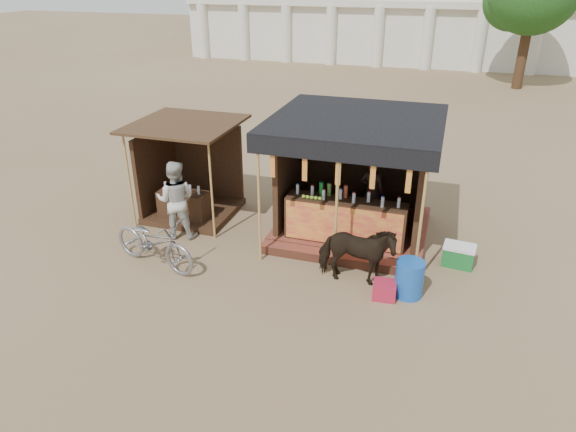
{
  "coord_description": "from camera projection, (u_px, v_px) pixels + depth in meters",
  "views": [
    {
      "loc": [
        2.83,
        -7.3,
        5.6
      ],
      "look_at": [
        0.0,
        1.6,
        1.1
      ],
      "focal_mm": 32.0,
      "sensor_mm": 36.0,
      "label": 1
    }
  ],
  "objects": [
    {
      "name": "red_crate",
      "position": [
        384.0,
        290.0,
        9.65
      ],
      "size": [
        0.46,
        0.45,
        0.31
      ],
      "primitive_type": "cube",
      "rotation": [
        0.0,
        0.0,
        0.08
      ],
      "color": "#A41B33",
      "rests_on": "ground"
    },
    {
      "name": "ground",
      "position": [
        262.0,
        305.0,
        9.47
      ],
      "size": [
        120.0,
        120.0,
        0.0
      ],
      "primitive_type": "plane",
      "color": "#846B4C",
      "rests_on": "ground"
    },
    {
      "name": "blue_barrel",
      "position": [
        409.0,
        279.0,
        9.62
      ],
      "size": [
        0.64,
        0.64,
        0.72
      ],
      "primitive_type": "cylinder",
      "rotation": [
        0.0,
        0.0,
        -0.24
      ],
      "color": "#1750AD",
      "rests_on": "ground"
    },
    {
      "name": "motorbike",
      "position": [
        154.0,
        242.0,
        10.53
      ],
      "size": [
        2.22,
        1.24,
        1.1
      ],
      "primitive_type": "imported",
      "rotation": [
        0.0,
        0.0,
        1.32
      ],
      "color": "gray",
      "rests_on": "ground"
    },
    {
      "name": "cow",
      "position": [
        356.0,
        254.0,
        9.88
      ],
      "size": [
        1.55,
        0.76,
        1.29
      ],
      "primitive_type": "imported",
      "rotation": [
        0.0,
        0.0,
        1.62
      ],
      "color": "black",
      "rests_on": "ground"
    },
    {
      "name": "bystander",
      "position": [
        176.0,
        200.0,
        11.55
      ],
      "size": [
        1.03,
        0.89,
        1.83
      ],
      "primitive_type": "imported",
      "rotation": [
        0.0,
        0.0,
        3.4
      ],
      "color": "#BABBB4",
      "rests_on": "ground"
    },
    {
      "name": "secondary_stall",
      "position": [
        187.0,
        181.0,
        12.74
      ],
      "size": [
        2.4,
        2.4,
        2.38
      ],
      "color": "#3D2716",
      "rests_on": "ground"
    },
    {
      "name": "cooler",
      "position": [
        458.0,
        255.0,
        10.67
      ],
      "size": [
        0.68,
        0.5,
        0.46
      ],
      "color": "#186C2B",
      "rests_on": "ground"
    },
    {
      "name": "main_stall",
      "position": [
        354.0,
        193.0,
        11.63
      ],
      "size": [
        3.6,
        3.61,
        2.78
      ],
      "color": "brown",
      "rests_on": "ground"
    }
  ]
}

